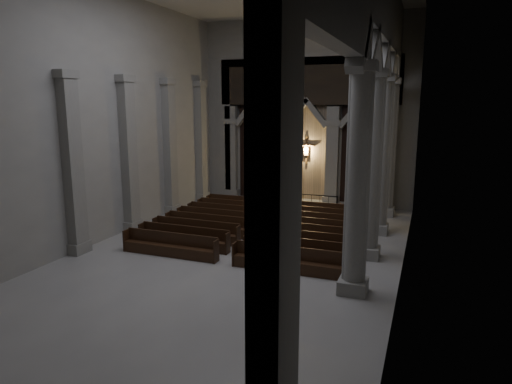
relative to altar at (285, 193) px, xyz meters
The scene contains 11 objects.
room 12.83m from the altar, 83.98° to the right, with size 24.00×24.10×12.00m.
sanctuary_wall 6.12m from the altar, 35.71° to the left, with size 14.00×0.77×12.00m.
right_arcade 13.55m from the altar, 54.78° to the right, with size 1.00×24.00×12.00m.
left_pilasters 9.71m from the altar, 127.89° to the right, with size 0.60×13.00×8.03m.
sanctuary_step 1.28m from the altar, ahead, with size 8.50×2.60×0.15m, color gray.
altar is the anchor object (origin of this frame).
altar_rail 1.98m from the altar, 55.27° to the right, with size 5.44×0.09×1.07m.
candle_stand_left 2.36m from the altar, 151.85° to the right, with size 0.26×0.26×1.57m.
candle_stand_right 4.74m from the altar, 16.34° to the right, with size 0.21×0.21×1.26m.
pews 8.02m from the altar, 81.89° to the right, with size 10.01×8.83×1.03m.
worshipper 3.82m from the altar, 69.63° to the right, with size 0.41×0.27×1.12m, color black.
Camera 1 is at (7.71, -18.04, 6.74)m, focal length 32.00 mm.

